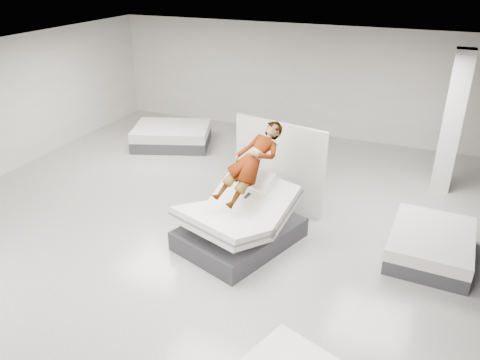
{
  "coord_description": "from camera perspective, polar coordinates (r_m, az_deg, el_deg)",
  "views": [
    {
      "loc": [
        3.52,
        -6.29,
        4.88
      ],
      "look_at": [
        0.36,
        1.19,
        1.0
      ],
      "focal_mm": 35.0,
      "sensor_mm": 36.0,
      "label": 1
    }
  ],
  "objects": [
    {
      "name": "room",
      "position": [
        7.92,
        -5.78,
        0.93
      ],
      "size": [
        14.0,
        14.04,
        3.2
      ],
      "color": "#BBB7B1",
      "rests_on": "ground"
    },
    {
      "name": "column",
      "position": [
        11.29,
        24.43,
        6.33
      ],
      "size": [
        0.4,
        0.4,
        3.2
      ],
      "primitive_type": "cube",
      "color": "silver",
      "rests_on": "floor"
    },
    {
      "name": "divider_panel",
      "position": [
        9.78,
        4.73,
        1.73
      ],
      "size": [
        2.06,
        0.52,
        1.89
      ],
      "primitive_type": "cube",
      "rotation": [
        0.0,
        0.0,
        -0.2
      ],
      "color": "silver",
      "rests_on": "floor"
    },
    {
      "name": "remote",
      "position": [
        8.22,
        0.89,
        -1.92
      ],
      "size": [
        0.09,
        0.15,
        0.08
      ],
      "primitive_type": "cube",
      "rotation": [
        0.35,
        0.0,
        -0.34
      ],
      "color": "black",
      "rests_on": "person"
    },
    {
      "name": "flat_bed_left_far",
      "position": [
        13.49,
        -8.29,
        5.36
      ],
      "size": [
        2.48,
        2.16,
        0.57
      ],
      "color": "#38393E",
      "rests_on": "floor"
    },
    {
      "name": "hero_bed",
      "position": [
        8.7,
        -0.07,
        -5.36
      ],
      "size": [
        2.23,
        2.55,
        1.3
      ],
      "color": "#38393E",
      "rests_on": "floor"
    },
    {
      "name": "flat_bed_right_far",
      "position": [
        9.07,
        22.22,
        -7.32
      ],
      "size": [
        1.45,
        1.88,
        0.5
      ],
      "color": "#38393E",
      "rests_on": "floor"
    },
    {
      "name": "person",
      "position": [
        8.48,
        1.36,
        0.73
      ],
      "size": [
        1.15,
        1.7,
        1.59
      ],
      "primitive_type": "imported",
      "rotation": [
        0.78,
        0.0,
        -0.34
      ],
      "color": "slate",
      "rests_on": "hero_bed"
    }
  ]
}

